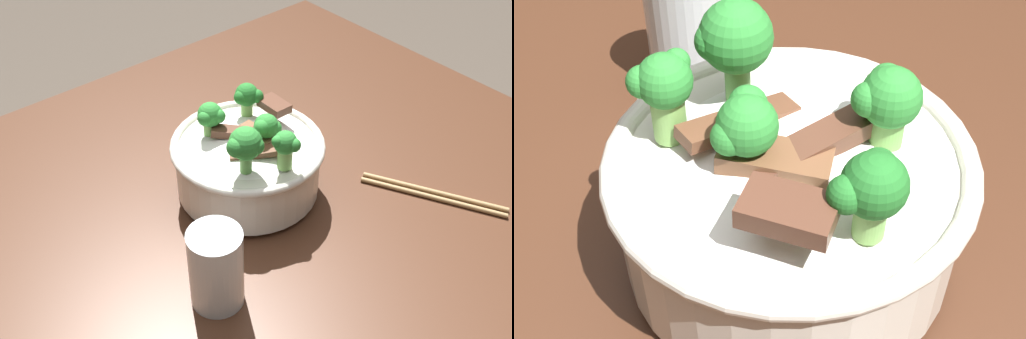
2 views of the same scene
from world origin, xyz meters
The scene contains 4 objects.
dining_table centered at (0.00, 0.00, 0.63)m, with size 1.18×0.79×0.75m.
rice_bowl centered at (-0.09, 0.01, 0.81)m, with size 0.21×0.21×0.15m.
drinking_glass centered at (0.06, 0.13, 0.80)m, with size 0.06×0.06×0.11m.
chopsticks_pair centered at (-0.28, 0.18, 0.76)m, with size 0.11×0.19×0.01m.
Camera 1 is at (0.33, 0.53, 1.35)m, focal length 44.23 mm.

